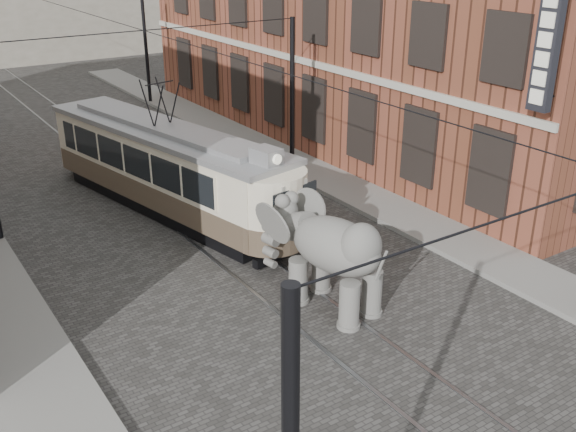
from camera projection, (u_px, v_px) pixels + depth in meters
ground at (258, 271)px, 18.66m from camera, size 120.00×120.00×0.00m
tram_rails at (258, 271)px, 18.65m from camera, size 1.54×80.00×0.02m
sidewalk_right at (414, 221)px, 21.68m from camera, size 2.00×60.00×0.15m
sidewalk_left at (18, 342)px, 15.32m from camera, size 2.00×60.00×0.15m
brick_building at (364, 1)px, 28.73m from camera, size 8.00×26.00×12.00m
catenary at (170, 128)px, 21.18m from camera, size 11.00×30.20×6.00m
tram at (164, 148)px, 21.88m from camera, size 4.46×11.34×4.41m
elephant at (335, 260)px, 16.34m from camera, size 3.22×4.77×2.69m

